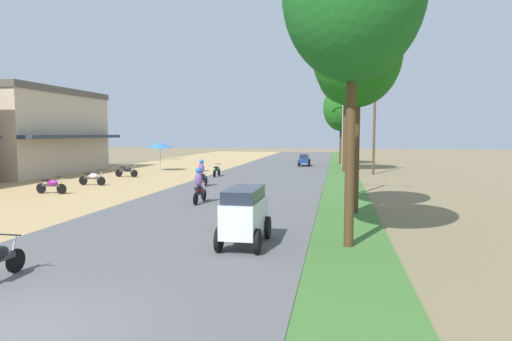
{
  "coord_description": "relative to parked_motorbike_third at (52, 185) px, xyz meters",
  "views": [
    {
      "loc": [
        5.26,
        -5.47,
        3.3
      ],
      "look_at": [
        0.86,
        17.62,
        1.26
      ],
      "focal_mm": 29.77,
      "sensor_mm": 36.0,
      "label": 1
    }
  ],
  "objects": [
    {
      "name": "parked_motorbike_fifth",
      "position": [
        -0.34,
        9.0,
        0.0
      ],
      "size": [
        1.8,
        0.54,
        0.94
      ],
      "color": "black",
      "rests_on": "dirt_shoulder"
    },
    {
      "name": "median_tree_third",
      "position": [
        15.81,
        17.06,
        7.63
      ],
      "size": [
        4.79,
        4.79,
        10.62
      ],
      "color": "#4C351E",
      "rests_on": "median_strip"
    },
    {
      "name": "utility_pole_near",
      "position": [
        18.05,
        15.27,
        4.55
      ],
      "size": [
        1.8,
        0.2,
        9.83
      ],
      "color": "brown",
      "rests_on": "ground"
    },
    {
      "name": "motorbike_ahead_fourth",
      "position": [
        7.05,
        4.45,
        0.3
      ],
      "size": [
        0.54,
        1.8,
        1.66
      ],
      "color": "black",
      "rests_on": "road_strip"
    },
    {
      "name": "car_sedan_blue",
      "position": [
        11.93,
        22.17,
        0.19
      ],
      "size": [
        1.1,
        2.26,
        1.19
      ],
      "color": "navy",
      "rests_on": "road_strip"
    },
    {
      "name": "car_van_white",
      "position": [
        12.52,
        -8.44,
        0.47
      ],
      "size": [
        1.19,
        2.41,
        1.67
      ],
      "color": "silver",
      "rests_on": "road_strip"
    },
    {
      "name": "motorbike_ahead_third",
      "position": [
        8.87,
        -1.56,
        0.3
      ],
      "size": [
        0.54,
        1.8,
        1.66
      ],
      "color": "black",
      "rests_on": "road_strip"
    },
    {
      "name": "shophouse_mid",
      "position": [
        -10.13,
        10.37,
        2.9
      ],
      "size": [
        9.79,
        11.77,
        6.9
      ],
      "color": "#C6B299",
      "rests_on": "ground"
    },
    {
      "name": "median_tree_second",
      "position": [
        15.84,
        -2.55,
        5.91
      ],
      "size": [
        3.56,
        3.56,
        8.61
      ],
      "color": "#4C351E",
      "rests_on": "median_strip"
    },
    {
      "name": "streetlamp_far",
      "position": [
        15.65,
        33.69,
        4.02
      ],
      "size": [
        3.16,
        0.2,
        7.83
      ],
      "color": "gray",
      "rests_on": "median_strip"
    },
    {
      "name": "parked_motorbike_fourth",
      "position": [
        0.02,
        3.87,
        0.0
      ],
      "size": [
        1.8,
        0.54,
        0.94
      ],
      "color": "black",
      "rests_on": "dirt_shoulder"
    },
    {
      "name": "streetlamp_mid",
      "position": [
        15.65,
        23.03,
        3.69
      ],
      "size": [
        3.16,
        0.2,
        7.19
      ],
      "color": "gray",
      "rests_on": "median_strip"
    },
    {
      "name": "streetlamp_near",
      "position": [
        15.65,
        1.91,
        3.76
      ],
      "size": [
        3.16,
        0.2,
        7.33
      ],
      "color": "gray",
      "rests_on": "median_strip"
    },
    {
      "name": "median_tree_fourth",
      "position": [
        15.53,
        25.86,
        5.47
      ],
      "size": [
        3.84,
        3.84,
        8.45
      ],
      "color": "#4C351E",
      "rests_on": "median_strip"
    },
    {
      "name": "parked_motorbike_third",
      "position": [
        0.0,
        0.0,
        0.0
      ],
      "size": [
        1.8,
        0.54,
        0.94
      ],
      "color": "black",
      "rests_on": "dirt_shoulder"
    },
    {
      "name": "motorbike_ahead_fifth",
      "position": [
        6.23,
        10.51,
        0.02
      ],
      "size": [
        0.54,
        1.8,
        0.94
      ],
      "color": "black",
      "rests_on": "road_strip"
    },
    {
      "name": "vendor_umbrella",
      "position": [
        -0.1,
        14.64,
        1.75
      ],
      "size": [
        2.2,
        2.2,
        2.52
      ],
      "color": "#99999E",
      "rests_on": "dirt_shoulder"
    }
  ]
}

